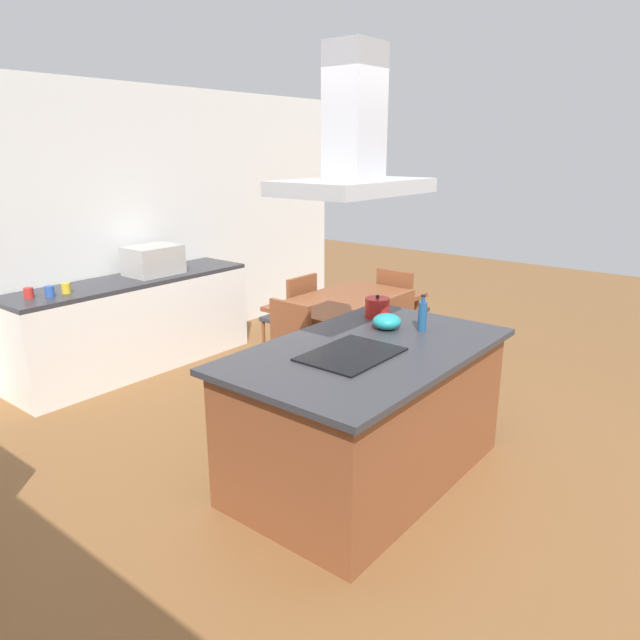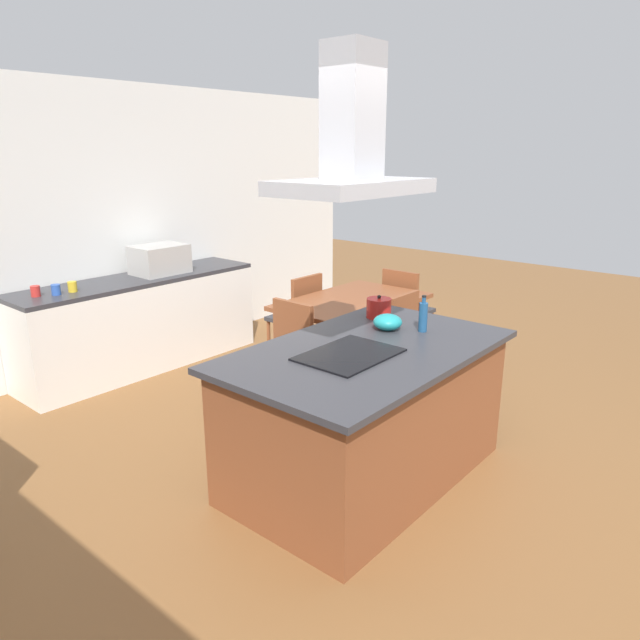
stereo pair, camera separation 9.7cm
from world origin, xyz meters
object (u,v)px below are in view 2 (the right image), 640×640
(chair_at_left_end, at_px, (284,349))
(range_hood, at_px, (352,147))
(tea_kettle, at_px, (379,308))
(countertop_microwave, at_px, (160,259))
(mixing_bowl, at_px, (388,322))
(coffee_mug_blue, at_px, (56,290))
(coffee_mug_yellow, at_px, (72,287))
(dining_table, at_px, (352,308))
(olive_oil_bottle, at_px, (423,316))
(chair_facing_back_wall, at_px, (299,312))
(chair_facing_island, at_px, (413,339))
(chair_at_right_end, at_px, (405,305))
(coffee_mug_red, at_px, (35,291))
(cooktop, at_px, (349,354))

(chair_at_left_end, bearing_deg, range_hood, -118.87)
(tea_kettle, bearing_deg, countertop_microwave, 92.45)
(tea_kettle, height_order, chair_at_left_end, tea_kettle)
(mixing_bowl, distance_m, chair_at_left_end, 1.13)
(coffee_mug_blue, height_order, coffee_mug_yellow, same)
(dining_table, bearing_deg, tea_kettle, -132.92)
(olive_oil_bottle, relative_size, chair_at_left_end, 0.28)
(tea_kettle, relative_size, chair_facing_back_wall, 0.26)
(tea_kettle, relative_size, range_hood, 0.26)
(chair_at_left_end, distance_m, chair_facing_island, 1.13)
(chair_at_left_end, bearing_deg, chair_at_right_end, 0.00)
(mixing_bowl, distance_m, coffee_mug_red, 2.99)
(mixing_bowl, bearing_deg, chair_facing_back_wall, 60.34)
(coffee_mug_yellow, bearing_deg, chair_at_right_end, -31.30)
(countertop_microwave, bearing_deg, coffee_mug_blue, -176.13)
(coffee_mug_red, xyz_separation_m, coffee_mug_blue, (0.14, -0.08, 0.00))
(olive_oil_bottle, relative_size, coffee_mug_blue, 2.79)
(chair_facing_island, height_order, chair_at_right_end, same)
(tea_kettle, height_order, coffee_mug_yellow, tea_kettle)
(tea_kettle, relative_size, dining_table, 0.17)
(countertop_microwave, xyz_separation_m, chair_at_left_end, (-0.05, -1.73, -0.53))
(tea_kettle, bearing_deg, coffee_mug_yellow, 113.13)
(coffee_mug_blue, height_order, chair_facing_island, coffee_mug_blue)
(dining_table, distance_m, chair_facing_back_wall, 0.68)
(coffee_mug_yellow, distance_m, range_hood, 3.05)
(tea_kettle, xyz_separation_m, mixing_bowl, (-0.21, -0.22, -0.02))
(chair_at_right_end, bearing_deg, olive_oil_bottle, -144.95)
(olive_oil_bottle, xyz_separation_m, countertop_microwave, (-0.02, 2.97, 0.03))
(coffee_mug_blue, distance_m, chair_facing_back_wall, 2.24)
(cooktop, distance_m, coffee_mug_blue, 2.84)
(coffee_mug_red, relative_size, chair_at_right_end, 0.10)
(cooktop, xyz_separation_m, chair_at_right_end, (2.46, 1.15, -0.40))
(olive_oil_bottle, relative_size, chair_facing_island, 0.28)
(countertop_microwave, height_order, range_hood, range_hood)
(olive_oil_bottle, distance_m, countertop_microwave, 2.97)
(cooktop, relative_size, countertop_microwave, 1.20)
(tea_kettle, relative_size, coffee_mug_red, 2.58)
(dining_table, bearing_deg, chair_facing_back_wall, 90.00)
(olive_oil_bottle, bearing_deg, tea_kettle, 78.12)
(cooktop, xyz_separation_m, chair_facing_island, (1.55, 0.48, -0.40))
(cooktop, bearing_deg, coffee_mug_blue, 98.35)
(countertop_microwave, relative_size, chair_facing_island, 0.56)
(coffee_mug_yellow, bearing_deg, mixing_bowl, -72.53)
(countertop_microwave, distance_m, range_hood, 3.14)
(tea_kettle, xyz_separation_m, countertop_microwave, (-0.11, 2.55, 0.07))
(coffee_mug_blue, distance_m, chair_at_left_end, 2.01)
(tea_kettle, distance_m, chair_facing_island, 0.90)
(chair_facing_back_wall, bearing_deg, chair_at_left_end, -143.99)
(dining_table, relative_size, chair_facing_back_wall, 1.57)
(dining_table, height_order, chair_at_right_end, chair_at_right_end)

